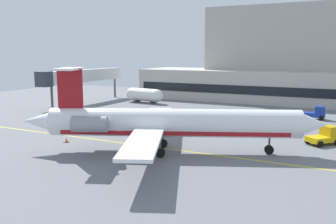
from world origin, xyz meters
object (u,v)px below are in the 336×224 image
(baggage_tug, at_px, (288,119))
(pushback_tractor, at_px, (315,113))
(fuel_tank, at_px, (144,95))
(belt_loader, at_px, (325,136))
(regional_jet, at_px, (168,123))

(baggage_tug, relative_size, pushback_tractor, 1.16)
(pushback_tractor, height_order, fuel_tank, fuel_tank)
(pushback_tractor, distance_m, fuel_tank, 32.71)
(belt_loader, bearing_deg, baggage_tug, 120.68)
(fuel_tank, bearing_deg, regional_jet, -55.69)
(pushback_tractor, bearing_deg, regional_jet, -112.38)
(regional_jet, height_order, baggage_tug, regional_jet)
(baggage_tug, distance_m, pushback_tractor, 7.49)
(pushback_tractor, relative_size, fuel_tank, 0.42)
(baggage_tug, distance_m, belt_loader, 10.46)
(pushback_tractor, bearing_deg, fuel_tank, 172.19)
(belt_loader, xyz_separation_m, fuel_tank, (-35.05, 20.43, 0.68))
(pushback_tractor, xyz_separation_m, belt_loader, (2.65, -15.99, 0.00))
(fuel_tank, bearing_deg, belt_loader, -30.24)
(fuel_tank, bearing_deg, baggage_tug, -21.05)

